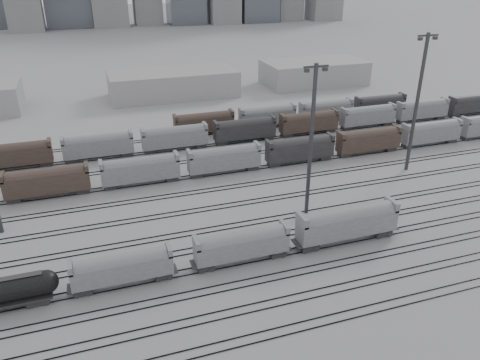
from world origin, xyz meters
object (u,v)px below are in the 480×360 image
object	(u,v)px
light_mast_c	(311,139)
hopper_car_c	(347,221)
hopper_car_b	(242,244)
hopper_car_a	(122,267)

from	to	relation	value
light_mast_c	hopper_car_c	bearing A→B (deg)	-80.42
hopper_car_b	light_mast_c	world-z (taller)	light_mast_c
hopper_car_b	hopper_car_a	bearing A→B (deg)	180.00
light_mast_c	hopper_car_b	bearing A→B (deg)	-146.18
hopper_car_a	hopper_car_b	bearing A→B (deg)	0.00
hopper_car_a	hopper_car_b	distance (m)	16.85
hopper_car_c	light_mast_c	xyz separation A→B (m)	(-1.74, 10.31, 10.12)
hopper_car_a	hopper_car_b	world-z (taller)	hopper_car_b
hopper_car_b	light_mast_c	size ratio (longest dim) A/B	0.54
hopper_car_c	hopper_car_a	bearing A→B (deg)	180.00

